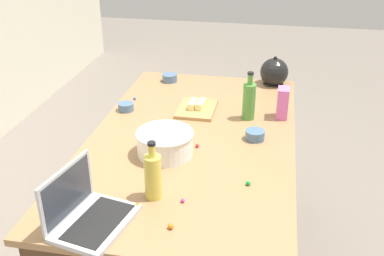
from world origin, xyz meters
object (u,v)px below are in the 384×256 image
Objects in this scene: mixing_bowl_large at (165,142)px; butter_stick_left at (201,104)px; cutting_board at (197,109)px; ramekin_medium at (255,135)px; ramekin_small at (170,78)px; ramekin_wide at (126,107)px; butter_stick_right at (193,104)px; bottle_olive at (249,100)px; kettle at (274,72)px; bottle_oil at (153,176)px; candy_bag at (283,103)px; laptop at (87,212)px.

butter_stick_left is (0.53, -0.08, -0.03)m from mixing_bowl_large.
ramekin_medium reaches higher than cutting_board.
ramekin_small reaches higher than ramekin_wide.
ramekin_medium is (-0.29, -0.37, -0.01)m from butter_stick_right.
mixing_bowl_large is at bearing 142.84° from bottle_olive.
ramekin_wide is (-0.57, 0.81, -0.06)m from kettle.
butter_stick_right is at bearing 51.83° from ramekin_medium.
bottle_oil reaches higher than butter_stick_left.
mixing_bowl_large reaches higher than butter_stick_left.
butter_stick_left is 0.50m from ramekin_small.
candy_bag is (0.05, -0.18, -0.02)m from bottle_olive.
bottle_oil reaches higher than kettle.
kettle is at bearing -24.99° from mixing_bowl_large.
butter_stick_right is 1.25× the size of ramekin_wide.
ramekin_medium is at bearing -132.54° from butter_stick_left.
butter_stick_left is (0.87, -0.04, -0.07)m from bottle_oil.
laptop reaches higher than ramekin_medium.
butter_stick_right is 1.14× the size of ramekin_small.
kettle is 2.42× the size of ramekin_wide.
mixing_bowl_large is 1.12m from kettle.
mixing_bowl_large is at bearing -16.47° from laptop.
ramekin_small is 0.51m from ramekin_wide.
ramekin_medium is (0.78, -0.57, -0.02)m from laptop.
butter_stick_left is at bearing -145.76° from ramekin_small.
bottle_olive is at bearing 167.66° from kettle.
butter_stick_left is 1.15× the size of ramekin_medium.
mixing_bowl_large reaches higher than ramekin_wide.
kettle reaches higher than ramekin_medium.
laptop is 3.63× the size of ramekin_medium.
candy_bag reaches higher than ramekin_medium.
bottle_oil is at bearing 158.69° from bottle_olive.
candy_bag is (1.06, -0.69, 0.04)m from laptop.
bottle_olive is 2.76× the size of ramekin_small.
ramekin_wide is at bearing 125.35° from kettle.
mixing_bowl_large is 2.79× the size of ramekin_small.
butter_stick_right reaches higher than ramekin_wide.
bottle_olive reaches higher than butter_stick_left.
bottle_oil is 0.87m from bottle_olive.
mixing_bowl_large is 2.45× the size of butter_stick_left.
butter_stick_right is at bearing -78.11° from ramekin_wide.
mixing_bowl_large is 1.07× the size of bottle_oil.
ramekin_medium is at bearing -32.82° from bottle_oil.
bottle_oil is at bearing 150.01° from candy_bag.
mixing_bowl_large is 3.07× the size of ramekin_wide.
candy_bag is at bearing -85.14° from ramekin_wide.
bottle_olive is (1.01, -0.51, 0.06)m from laptop.
cutting_board is 2.52× the size of butter_stick_right.
butter_stick_left is at bearing -78.39° from ramekin_wide.
candy_bag is at bearing -33.14° from laptop.
bottle_oil reaches higher than ramekin_medium.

